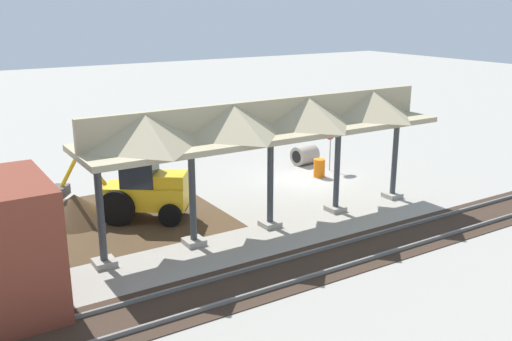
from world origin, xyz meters
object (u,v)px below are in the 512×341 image
Objects in this scene: stop_sign at (331,138)px; backhoe at (142,189)px; traffic_barrel at (319,168)px; concrete_pipe at (305,155)px.

stop_sign is 0.47× the size of backhoe.
traffic_barrel is (1.19, 0.65, -1.26)m from stop_sign.
concrete_pipe reaches higher than traffic_barrel.
concrete_pipe is at bearing -162.97° from backhoe.
stop_sign is at bearing -151.43° from traffic_barrel.
traffic_barrel is at bearing 70.57° from concrete_pipe.
concrete_pipe is (0.39, -1.60, -1.20)m from stop_sign.
stop_sign is 1.84m from traffic_barrel.
traffic_barrel is at bearing 28.57° from stop_sign.
stop_sign reaches higher than traffic_barrel.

